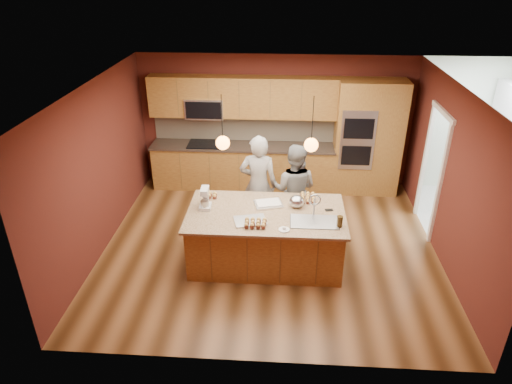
# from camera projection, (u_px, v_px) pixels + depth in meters

# --- Properties ---
(floor) EXTENTS (5.50, 5.50, 0.00)m
(floor) POSITION_uv_depth(u_px,v_px,m) (270.00, 245.00, 7.73)
(floor) COLOR #442811
(floor) RESTS_ON ground
(ceiling) EXTENTS (5.50, 5.50, 0.00)m
(ceiling) POSITION_uv_depth(u_px,v_px,m) (272.00, 87.00, 6.49)
(ceiling) COLOR white
(ceiling) RESTS_ON ground
(wall_back) EXTENTS (5.50, 0.00, 5.50)m
(wall_back) POSITION_uv_depth(u_px,v_px,m) (275.00, 122.00, 9.32)
(wall_back) COLOR #4E1D16
(wall_back) RESTS_ON ground
(wall_front) EXTENTS (5.50, 0.00, 5.50)m
(wall_front) POSITION_uv_depth(u_px,v_px,m) (262.00, 271.00, 4.89)
(wall_front) COLOR #4E1D16
(wall_front) RESTS_ON ground
(wall_left) EXTENTS (0.00, 5.00, 5.00)m
(wall_left) POSITION_uv_depth(u_px,v_px,m) (99.00, 168.00, 7.26)
(wall_left) COLOR #4E1D16
(wall_left) RESTS_ON ground
(wall_right) EXTENTS (0.00, 5.00, 5.00)m
(wall_right) POSITION_uv_depth(u_px,v_px,m) (451.00, 178.00, 6.95)
(wall_right) COLOR #4E1D16
(wall_right) RESTS_ON ground
(cabinet_run) EXTENTS (3.74, 0.64, 2.30)m
(cabinet_run) POSITION_uv_depth(u_px,v_px,m) (241.00, 142.00, 9.30)
(cabinet_run) COLOR brown
(cabinet_run) RESTS_ON floor
(oven_column) EXTENTS (1.30, 0.62, 2.30)m
(oven_column) POSITION_uv_depth(u_px,v_px,m) (368.00, 138.00, 9.04)
(oven_column) COLOR brown
(oven_column) RESTS_ON floor
(doorway_trim) EXTENTS (0.08, 1.11, 2.20)m
(doorway_trim) POSITION_uv_depth(u_px,v_px,m) (432.00, 174.00, 7.80)
(doorway_trim) COLOR white
(doorway_trim) RESTS_ON wall_right
(pendant_left) EXTENTS (0.20, 0.20, 0.80)m
(pendant_left) POSITION_uv_depth(u_px,v_px,m) (223.00, 143.00, 6.47)
(pendant_left) COLOR black
(pendant_left) RESTS_ON ceiling
(pendant_right) EXTENTS (0.20, 0.20, 0.80)m
(pendant_right) POSITION_uv_depth(u_px,v_px,m) (311.00, 145.00, 6.40)
(pendant_right) COLOR black
(pendant_right) RESTS_ON ceiling
(island) EXTENTS (2.41, 1.35, 1.27)m
(island) POSITION_uv_depth(u_px,v_px,m) (267.00, 236.00, 7.14)
(island) COLOR brown
(island) RESTS_ON floor
(person_left) EXTENTS (0.68, 0.47, 1.78)m
(person_left) POSITION_uv_depth(u_px,v_px,m) (258.00, 185.00, 7.78)
(person_left) COLOR black
(person_left) RESTS_ON floor
(person_right) EXTENTS (0.93, 0.80, 1.64)m
(person_right) POSITION_uv_depth(u_px,v_px,m) (294.00, 190.00, 7.77)
(person_right) COLOR slate
(person_right) RESTS_ON floor
(stand_mixer) EXTENTS (0.18, 0.25, 0.34)m
(stand_mixer) POSITION_uv_depth(u_px,v_px,m) (205.00, 199.00, 7.01)
(stand_mixer) COLOR silver
(stand_mixer) RESTS_ON island
(sheet_cake) EXTENTS (0.49, 0.41, 0.05)m
(sheet_cake) POSITION_uv_depth(u_px,v_px,m) (268.00, 204.00, 7.14)
(sheet_cake) COLOR white
(sheet_cake) RESTS_ON island
(cooling_rack) EXTENTS (0.53, 0.44, 0.02)m
(cooling_rack) POSITION_uv_depth(u_px,v_px,m) (250.00, 221.00, 6.71)
(cooling_rack) COLOR #B9BBC0
(cooling_rack) RESTS_ON island
(mixing_bowl) EXTENTS (0.24, 0.24, 0.20)m
(mixing_bowl) POSITION_uv_depth(u_px,v_px,m) (297.00, 201.00, 7.06)
(mixing_bowl) COLOR #BABDC1
(mixing_bowl) RESTS_ON island
(plate) EXTENTS (0.16, 0.16, 0.01)m
(plate) POSITION_uv_depth(u_px,v_px,m) (284.00, 230.00, 6.49)
(plate) COLOR white
(plate) RESTS_ON island
(tumbler) EXTENTS (0.08, 0.08, 0.17)m
(tumbler) POSITION_uv_depth(u_px,v_px,m) (340.00, 221.00, 6.54)
(tumbler) COLOR #35250E
(tumbler) RESTS_ON island
(phone) EXTENTS (0.13, 0.08, 0.01)m
(phone) POSITION_uv_depth(u_px,v_px,m) (329.00, 210.00, 7.00)
(phone) COLOR black
(phone) RESTS_ON island
(cupcakes_left) EXTENTS (0.17, 0.17, 0.08)m
(cupcakes_left) POSITION_uv_depth(u_px,v_px,m) (212.00, 195.00, 7.36)
(cupcakes_left) COLOR gold
(cupcakes_left) RESTS_ON island
(cupcakes_rack) EXTENTS (0.33, 0.25, 0.07)m
(cupcakes_rack) POSITION_uv_depth(u_px,v_px,m) (255.00, 223.00, 6.57)
(cupcakes_rack) COLOR gold
(cupcakes_rack) RESTS_ON island
(cupcakes_right) EXTENTS (0.25, 0.34, 0.08)m
(cupcakes_right) POSITION_uv_depth(u_px,v_px,m) (308.00, 198.00, 7.28)
(cupcakes_right) COLOR gold
(cupcakes_right) RESTS_ON island
(washer) EXTENTS (0.82, 0.83, 1.06)m
(washer) POSITION_uv_depth(u_px,v_px,m) (509.00, 201.00, 8.00)
(washer) COLOR silver
(washer) RESTS_ON floor
(dryer) EXTENTS (0.74, 0.75, 0.94)m
(dryer) POSITION_uv_depth(u_px,v_px,m) (494.00, 188.00, 8.58)
(dryer) COLOR silver
(dryer) RESTS_ON floor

